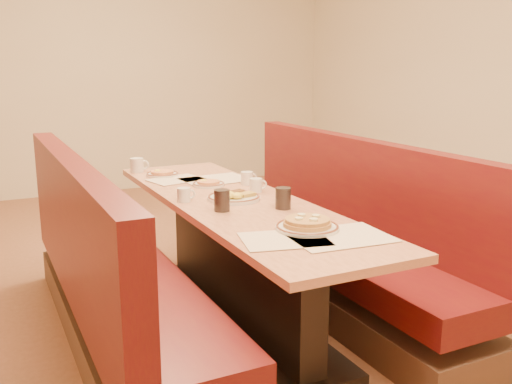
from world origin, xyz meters
name	(u,v)px	position (x,y,z in m)	size (l,w,h in m)	color
ground	(236,321)	(0.00, 0.00, 0.00)	(8.00, 8.00, 0.00)	#9E6647
diner_table	(236,262)	(0.00, 0.00, 0.37)	(0.70, 2.50, 0.75)	black
booth_left	(111,285)	(-0.73, 0.00, 0.36)	(0.55, 2.50, 1.05)	#4C3326
booth_right	(339,247)	(0.73, 0.00, 0.36)	(0.55, 2.50, 1.05)	#4C3326
placemat_near_left	(285,239)	(-0.12, -0.80, 0.75)	(0.38, 0.28, 0.00)	beige
placemat_near_right	(339,236)	(0.12, -0.87, 0.75)	(0.45, 0.33, 0.00)	beige
placemat_far_left	(176,180)	(-0.12, 0.69, 0.75)	(0.35, 0.26, 0.00)	beige
placemat_far_right	(216,179)	(0.12, 0.58, 0.75)	(0.44, 0.33, 0.00)	beige
pancake_plate	(307,225)	(0.05, -0.71, 0.77)	(0.30, 0.30, 0.07)	silver
eggs_plate	(234,197)	(-0.01, 0.00, 0.77)	(0.30, 0.30, 0.06)	silver
extra_plate_mid	(208,183)	(0.01, 0.43, 0.76)	(0.21, 0.21, 0.04)	silver
extra_plate_far	(162,174)	(-0.16, 0.88, 0.77)	(0.22, 0.22, 0.05)	silver
coffee_mug_a	(256,185)	(0.20, 0.13, 0.79)	(0.11, 0.08, 0.08)	silver
coffee_mug_b	(184,195)	(-0.28, 0.08, 0.79)	(0.11, 0.07, 0.08)	silver
coffee_mug_c	(247,178)	(0.25, 0.35, 0.79)	(0.11, 0.08, 0.08)	silver
coffee_mug_d	(137,165)	(-0.28, 1.10, 0.80)	(0.13, 0.09, 0.10)	silver
soda_tumbler_near	(222,200)	(-0.17, -0.20, 0.81)	(0.08, 0.08, 0.12)	black
soda_tumbler_mid	(283,198)	(0.15, -0.30, 0.81)	(0.08, 0.08, 0.12)	black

